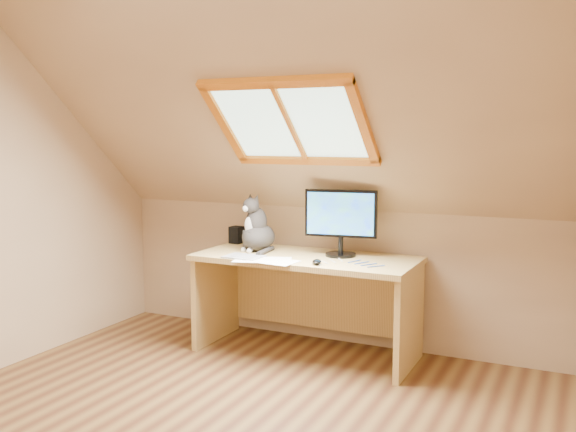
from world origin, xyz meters
The scene contains 9 objects.
room_shell centered at (0.00, -0.09, 1.43)m, with size 3.52×3.52×2.41m.
desk centered at (-0.04, 1.45, 0.49)m, with size 1.55×0.68×0.70m.
monitor centered at (0.18, 1.47, 0.97)m, with size 0.50×0.21×0.46m.
cat centered at (-0.44, 1.41, 0.86)m, with size 0.32×0.35×0.43m.
desk_speaker centered at (-0.74, 1.63, 0.77)m, with size 0.09×0.09×0.13m, color black.
graphics_tablet centered at (-0.40, 1.14, 0.71)m, with size 0.26×0.19×0.01m, color #B2B2B7.
mouse centered at (0.14, 1.14, 0.72)m, with size 0.06×0.11×0.03m, color black.
papers centered at (-0.23, 1.12, 0.71)m, with size 0.35×0.30×0.01m.
cables centered at (0.33, 1.26, 0.71)m, with size 0.51×0.26×0.01m.
Camera 1 is at (1.74, -2.64, 1.54)m, focal length 40.00 mm.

